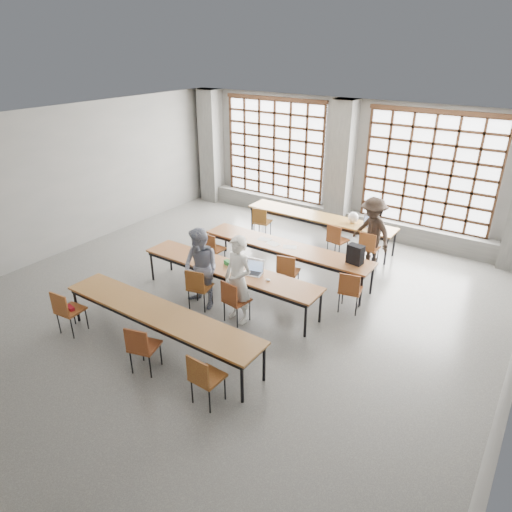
{
  "coord_description": "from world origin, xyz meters",
  "views": [
    {
      "loc": [
        4.94,
        -6.1,
        4.86
      ],
      "look_at": [
        0.51,
        0.4,
        1.11
      ],
      "focal_mm": 32.0,
      "sensor_mm": 36.0,
      "label": 1
    }
  ],
  "objects_px": {
    "desk_row_a": "(319,219)",
    "desk_row_d": "(159,315)",
    "chair_back_mid": "(336,238)",
    "student_male": "(238,280)",
    "mouse": "(268,280)",
    "chair_front_right": "(234,298)",
    "chair_near_left": "(66,308)",
    "green_box": "(229,263)",
    "laptop_front": "(254,270)",
    "chair_mid_right": "(350,288)",
    "chair_near_right": "(204,375)",
    "red_pouch": "(70,308)",
    "chair_front_left": "(198,285)",
    "student_female": "(201,269)",
    "backpack": "(355,254)",
    "chair_back_left": "(261,220)",
    "chair_mid_left": "(212,247)",
    "chair_near_mid": "(142,345)",
    "laptop_back": "(370,223)",
    "chair_mid_centre": "(287,269)",
    "desk_row_b": "(286,249)",
    "student_back": "(372,232)",
    "phone": "(233,271)",
    "plastic_bag": "(353,217)",
    "chair_back_right": "(368,246)",
    "desk_row_c": "(229,271)"
  },
  "relations": [
    {
      "from": "desk_row_a",
      "to": "desk_row_d",
      "type": "xyz_separation_m",
      "value": [
        -0.13,
        -5.62,
        0.0
      ]
    },
    {
      "from": "chair_back_mid",
      "to": "student_male",
      "type": "distance_m",
      "value": 3.55
    },
    {
      "from": "mouse",
      "to": "chair_front_right",
      "type": "bearing_deg",
      "value": -120.64
    },
    {
      "from": "chair_near_left",
      "to": "green_box",
      "type": "xyz_separation_m",
      "value": [
        1.61,
        2.68,
        0.24
      ]
    },
    {
      "from": "laptop_front",
      "to": "chair_near_left",
      "type": "bearing_deg",
      "value": -129.1
    },
    {
      "from": "chair_mid_right",
      "to": "chair_near_right",
      "type": "height_order",
      "value": "same"
    },
    {
      "from": "green_box",
      "to": "red_pouch",
      "type": "xyz_separation_m",
      "value": [
        -1.62,
        -2.6,
        -0.28
      ]
    },
    {
      "from": "chair_mid_right",
      "to": "chair_front_left",
      "type": "xyz_separation_m",
      "value": [
        -2.5,
        -1.55,
        0.0
      ]
    },
    {
      "from": "student_female",
      "to": "red_pouch",
      "type": "xyz_separation_m",
      "value": [
        -1.37,
        -2.02,
        -0.32
      ]
    },
    {
      "from": "mouse",
      "to": "green_box",
      "type": "relative_size",
      "value": 0.39
    },
    {
      "from": "chair_front_left",
      "to": "backpack",
      "type": "distance_m",
      "value": 3.22
    },
    {
      "from": "chair_back_left",
      "to": "chair_mid_left",
      "type": "xyz_separation_m",
      "value": [
        0.03,
        -2.1,
        0.0
      ]
    },
    {
      "from": "chair_near_mid",
      "to": "mouse",
      "type": "bearing_deg",
      "value": 74.85
    },
    {
      "from": "green_box",
      "to": "laptop_back",
      "type": "bearing_deg",
      "value": 67.27
    },
    {
      "from": "chair_front_left",
      "to": "red_pouch",
      "type": "relative_size",
      "value": 4.4
    },
    {
      "from": "chair_mid_centre",
      "to": "laptop_back",
      "type": "height_order",
      "value": "laptop_back"
    },
    {
      "from": "green_box",
      "to": "backpack",
      "type": "distance_m",
      "value": 2.56
    },
    {
      "from": "desk_row_d",
      "to": "chair_near_right",
      "type": "xyz_separation_m",
      "value": [
        1.5,
        -0.63,
        -0.13
      ]
    },
    {
      "from": "chair_near_left",
      "to": "desk_row_b",
      "type": "bearing_deg",
      "value": 63.57
    },
    {
      "from": "desk_row_a",
      "to": "green_box",
      "type": "bearing_deg",
      "value": -93.33
    },
    {
      "from": "chair_mid_right",
      "to": "backpack",
      "type": "bearing_deg",
      "value": 107.67
    },
    {
      "from": "student_back",
      "to": "phone",
      "type": "distance_m",
      "value": 3.61
    },
    {
      "from": "desk_row_d",
      "to": "student_male",
      "type": "xyz_separation_m",
      "value": [
        0.57,
        1.47,
        0.19
      ]
    },
    {
      "from": "phone",
      "to": "plastic_bag",
      "type": "bearing_deg",
      "value": 77.0
    },
    {
      "from": "phone",
      "to": "desk_row_a",
      "type": "bearing_deg",
      "value": 90.34
    },
    {
      "from": "chair_front_left",
      "to": "laptop_back",
      "type": "relative_size",
      "value": 2.04
    },
    {
      "from": "desk_row_b",
      "to": "chair_back_mid",
      "type": "relative_size",
      "value": 4.55
    },
    {
      "from": "chair_front_right",
      "to": "phone",
      "type": "relative_size",
      "value": 6.77
    },
    {
      "from": "desk_row_a",
      "to": "chair_near_right",
      "type": "bearing_deg",
      "value": -77.62
    },
    {
      "from": "phone",
      "to": "red_pouch",
      "type": "xyz_separation_m",
      "value": [
        -1.85,
        -2.42,
        -0.24
      ]
    },
    {
      "from": "chair_mid_right",
      "to": "student_female",
      "type": "bearing_deg",
      "value": -150.47
    },
    {
      "from": "backpack",
      "to": "laptop_front",
      "type": "bearing_deg",
      "value": -126.75
    },
    {
      "from": "chair_front_left",
      "to": "mouse",
      "type": "xyz_separation_m",
      "value": [
        1.23,
        0.61,
        0.21
      ]
    },
    {
      "from": "red_pouch",
      "to": "chair_mid_centre",
      "type": "bearing_deg",
      "value": 54.16
    },
    {
      "from": "chair_mid_centre",
      "to": "student_male",
      "type": "xyz_separation_m",
      "value": [
        -0.22,
        -1.43,
        0.32
      ]
    },
    {
      "from": "mouse",
      "to": "green_box",
      "type": "height_order",
      "value": "green_box"
    },
    {
      "from": "chair_back_mid",
      "to": "chair_mid_right",
      "type": "xyz_separation_m",
      "value": [
        1.27,
        -2.1,
        0.0
      ]
    },
    {
      "from": "chair_back_right",
      "to": "chair_front_left",
      "type": "bearing_deg",
      "value": -119.23
    },
    {
      "from": "plastic_bag",
      "to": "red_pouch",
      "type": "bearing_deg",
      "value": -113.68
    },
    {
      "from": "student_female",
      "to": "chair_near_left",
      "type": "bearing_deg",
      "value": -114.85
    },
    {
      "from": "desk_row_d",
      "to": "chair_mid_right",
      "type": "bearing_deg",
      "value": 52.92
    },
    {
      "from": "chair_near_left",
      "to": "chair_near_mid",
      "type": "xyz_separation_m",
      "value": [
        1.91,
        0.0,
        0.0
      ]
    },
    {
      "from": "chair_near_right",
      "to": "chair_mid_centre",
      "type": "bearing_deg",
      "value": 101.4
    },
    {
      "from": "desk_row_b",
      "to": "laptop_front",
      "type": "xyz_separation_m",
      "value": [
        0.14,
        -1.45,
        0.13
      ]
    },
    {
      "from": "desk_row_a",
      "to": "chair_mid_centre",
      "type": "height_order",
      "value": "chair_mid_centre"
    },
    {
      "from": "desk_row_b",
      "to": "chair_back_left",
      "type": "height_order",
      "value": "chair_back_left"
    },
    {
      "from": "chair_front_left",
      "to": "backpack",
      "type": "xyz_separation_m",
      "value": [
        2.28,
        2.23,
        0.39
      ]
    },
    {
      "from": "desk_row_c",
      "to": "mouse",
      "type": "xyz_separation_m",
      "value": [
        0.95,
        -0.02,
        0.08
      ]
    },
    {
      "from": "chair_back_right",
      "to": "student_male",
      "type": "height_order",
      "value": "student_male"
    },
    {
      "from": "chair_front_left",
      "to": "desk_row_d",
      "type": "bearing_deg",
      "value": -76.83
    }
  ]
}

